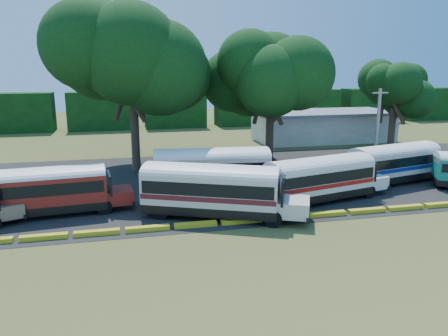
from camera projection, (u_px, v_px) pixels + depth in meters
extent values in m
plane|color=#334316|center=(268.00, 227.00, 27.60)|extent=(160.00, 160.00, 0.00)
cube|color=black|center=(236.00, 179.00, 39.20)|extent=(64.00, 24.00, 0.02)
cube|color=gold|center=(44.00, 237.00, 25.52)|extent=(2.70, 0.45, 0.30)
cube|color=gold|center=(97.00, 233.00, 26.18)|extent=(2.70, 0.45, 0.30)
cube|color=gold|center=(148.00, 229.00, 26.85)|extent=(2.70, 0.45, 0.30)
cube|color=gold|center=(196.00, 225.00, 27.52)|extent=(2.70, 0.45, 0.30)
cube|color=gold|center=(241.00, 221.00, 28.18)|extent=(2.70, 0.45, 0.30)
cube|color=gold|center=(285.00, 217.00, 28.85)|extent=(2.70, 0.45, 0.30)
cube|color=gold|center=(327.00, 214.00, 29.51)|extent=(2.70, 0.45, 0.30)
cube|color=gold|center=(367.00, 211.00, 30.18)|extent=(2.70, 0.45, 0.30)
cube|color=gold|center=(405.00, 208.00, 30.85)|extent=(2.70, 0.45, 0.30)
cube|color=gold|center=(441.00, 205.00, 31.51)|extent=(2.70, 0.45, 0.30)
cube|color=silver|center=(323.00, 127.00, 59.64)|extent=(18.00, 8.00, 3.60)
cube|color=slate|center=(323.00, 113.00, 59.19)|extent=(19.00, 9.00, 0.40)
cube|color=black|center=(20.00, 113.00, 67.12)|extent=(10.00, 4.00, 6.00)
cube|color=black|center=(100.00, 111.00, 69.78)|extent=(10.00, 4.00, 6.00)
cube|color=black|center=(175.00, 109.00, 72.45)|extent=(10.00, 4.00, 6.00)
cube|color=black|center=(245.00, 108.00, 75.11)|extent=(10.00, 4.00, 6.00)
cube|color=black|center=(309.00, 106.00, 77.77)|extent=(10.00, 4.00, 6.00)
cube|color=black|center=(370.00, 105.00, 80.44)|extent=(10.00, 4.00, 6.00)
cube|color=black|center=(426.00, 104.00, 83.10)|extent=(10.00, 4.00, 6.00)
cube|color=#8C6D57|center=(8.00, 209.00, 28.19)|extent=(2.31, 2.53, 0.89)
cube|color=black|center=(22.00, 212.00, 28.71)|extent=(0.97, 2.21, 0.28)
cylinder|color=black|center=(105.00, 207.00, 29.77)|extent=(1.03, 0.38, 1.01)
cylinder|color=black|center=(103.00, 199.00, 31.77)|extent=(1.03, 0.38, 1.01)
cube|color=black|center=(43.00, 206.00, 29.51)|extent=(8.48, 3.30, 0.56)
cube|color=maroon|center=(42.00, 189.00, 29.24)|extent=(8.48, 3.30, 1.85)
cube|color=black|center=(41.00, 186.00, 29.19)|extent=(8.15, 3.33, 0.78)
ellipsoid|color=white|center=(40.00, 176.00, 29.03)|extent=(8.48, 3.30, 1.14)
cube|color=maroon|center=(119.00, 195.00, 31.01)|extent=(2.02, 2.38, 0.96)
cube|color=black|center=(109.00, 183.00, 30.59)|extent=(0.37, 2.32, 1.39)
cube|color=black|center=(132.00, 200.00, 31.37)|extent=(0.42, 2.48, 0.30)
cylinder|color=black|center=(273.00, 219.00, 27.36)|extent=(1.12, 0.73, 1.10)
cylinder|color=black|center=(276.00, 208.00, 29.60)|extent=(1.12, 0.73, 1.10)
cylinder|color=black|center=(160.00, 212.00, 28.76)|extent=(1.12, 0.73, 1.10)
cylinder|color=black|center=(171.00, 201.00, 31.00)|extent=(1.12, 0.73, 1.10)
cube|color=black|center=(211.00, 207.00, 29.25)|extent=(9.31, 6.19, 0.60)
cube|color=beige|center=(211.00, 188.00, 28.95)|extent=(9.31, 6.19, 2.00)
cube|color=black|center=(211.00, 185.00, 28.90)|extent=(9.01, 6.10, 0.84)
cube|color=#58161D|center=(211.00, 194.00, 29.04)|extent=(9.25, 6.19, 0.33)
ellipsoid|color=white|center=(211.00, 174.00, 28.73)|extent=(9.31, 6.19, 1.23)
cube|color=beige|center=(294.00, 207.00, 28.15)|extent=(2.79, 3.01, 1.04)
cube|color=black|center=(283.00, 191.00, 28.03)|extent=(1.18, 2.36, 1.50)
cube|color=black|center=(308.00, 214.00, 28.07)|extent=(1.28, 2.53, 0.33)
cube|color=black|center=(148.00, 204.00, 30.10)|extent=(1.28, 2.53, 0.33)
cylinder|color=black|center=(268.00, 188.00, 34.36)|extent=(1.12, 0.40, 1.10)
cylinder|color=black|center=(261.00, 181.00, 36.63)|extent=(1.12, 0.40, 1.10)
cylinder|color=black|center=(172.00, 192.00, 33.32)|extent=(1.12, 0.40, 1.10)
cylinder|color=black|center=(171.00, 184.00, 35.59)|extent=(1.12, 0.40, 1.10)
cube|color=black|center=(212.00, 184.00, 34.86)|extent=(9.23, 3.53, 0.61)
cube|color=beige|center=(212.00, 168.00, 34.57)|extent=(9.23, 3.53, 2.01)
cube|color=black|center=(212.00, 165.00, 34.51)|extent=(8.88, 3.56, 0.85)
cube|color=#4D1713|center=(212.00, 173.00, 34.66)|extent=(9.15, 3.57, 0.33)
ellipsoid|color=white|center=(212.00, 156.00, 34.34)|extent=(9.23, 3.53, 1.24)
cube|color=beige|center=(279.00, 178.00, 35.55)|extent=(2.19, 2.59, 1.05)
cube|color=black|center=(271.00, 165.00, 35.21)|extent=(0.39, 2.54, 1.51)
cube|color=black|center=(290.00, 183.00, 35.78)|extent=(0.43, 2.70, 0.33)
cube|color=black|center=(156.00, 188.00, 34.27)|extent=(0.43, 2.70, 0.33)
cylinder|color=black|center=(369.00, 192.00, 33.48)|extent=(1.07, 0.52, 1.03)
cylinder|color=black|center=(349.00, 185.00, 35.39)|extent=(1.07, 0.52, 1.03)
cylinder|color=black|center=(295.00, 204.00, 30.40)|extent=(1.07, 0.52, 1.03)
cylinder|color=black|center=(277.00, 196.00, 32.31)|extent=(1.07, 0.52, 1.03)
cube|color=black|center=(319.00, 193.00, 32.64)|extent=(8.79, 4.50, 0.56)
cube|color=white|center=(320.00, 177.00, 32.36)|extent=(8.79, 4.50, 1.88)
cube|color=black|center=(320.00, 174.00, 32.31)|extent=(8.47, 4.48, 0.79)
cube|color=#A41310|center=(319.00, 182.00, 32.45)|extent=(8.71, 4.52, 0.31)
ellipsoid|color=white|center=(320.00, 165.00, 32.15)|extent=(8.79, 4.50, 1.15)
cube|color=white|center=(370.00, 181.00, 34.83)|extent=(2.33, 2.63, 0.98)
cube|color=black|center=(365.00, 170.00, 34.32)|extent=(0.71, 2.33, 1.41)
cube|color=black|center=(378.00, 185.00, 35.31)|extent=(0.78, 2.49, 0.31)
cube|color=black|center=(272.00, 202.00, 30.82)|extent=(0.78, 2.49, 0.31)
cylinder|color=black|center=(435.00, 175.00, 38.60)|extent=(1.07, 0.53, 1.03)
cylinder|color=black|center=(414.00, 170.00, 40.52)|extent=(1.07, 0.53, 1.03)
cylinder|color=black|center=(376.00, 185.00, 35.50)|extent=(1.07, 0.53, 1.03)
cylinder|color=black|center=(357.00, 179.00, 37.42)|extent=(1.07, 0.53, 1.03)
cube|color=black|center=(392.00, 176.00, 37.75)|extent=(8.83, 4.52, 0.57)
cube|color=beige|center=(394.00, 162.00, 37.47)|extent=(8.83, 4.52, 1.89)
cube|color=black|center=(394.00, 159.00, 37.42)|extent=(8.52, 4.50, 0.79)
cube|color=navy|center=(393.00, 166.00, 37.56)|extent=(8.76, 4.54, 0.31)
ellipsoid|color=white|center=(395.00, 151.00, 37.26)|extent=(8.83, 4.52, 1.16)
cube|color=beige|center=(433.00, 166.00, 39.95)|extent=(2.34, 2.65, 0.98)
cube|color=black|center=(430.00, 156.00, 39.44)|extent=(0.71, 2.34, 1.42)
cube|color=black|center=(439.00, 170.00, 40.43)|extent=(0.78, 2.50, 0.31)
cube|color=black|center=(356.00, 183.00, 35.93)|extent=(0.78, 2.50, 0.31)
cylinder|color=black|center=(445.00, 179.00, 37.35)|extent=(0.95, 0.62, 0.92)
cube|color=black|center=(435.00, 181.00, 36.60)|extent=(1.08, 2.13, 0.28)
cylinder|color=#36281B|center=(135.00, 133.00, 41.81)|extent=(0.80, 0.80, 7.44)
cylinder|color=#36281B|center=(146.00, 98.00, 41.78)|extent=(1.34, 2.69, 4.25)
cylinder|color=#36281B|center=(123.00, 99.00, 41.66)|extent=(2.08, 2.36, 4.25)
cylinder|color=#36281B|center=(131.00, 100.00, 39.83)|extent=(2.74, 0.90, 4.25)
ellipsoid|color=black|center=(132.00, 56.00, 40.20)|extent=(12.08, 12.08, 8.86)
cylinder|color=#36281B|center=(270.00, 133.00, 44.93)|extent=(0.80, 0.80, 6.46)
cylinder|color=#36281B|center=(280.00, 105.00, 45.00)|extent=(1.23, 2.41, 3.72)
cylinder|color=#36281B|center=(258.00, 105.00, 44.87)|extent=(1.88, 2.12, 3.72)
cylinder|color=#36281B|center=(272.00, 107.00, 43.04)|extent=(2.44, 0.85, 3.72)
ellipsoid|color=black|center=(271.00, 71.00, 43.51)|extent=(10.25, 10.25, 7.52)
cylinder|color=#36281B|center=(392.00, 129.00, 52.15)|extent=(0.80, 0.80, 5.16)
cylinder|color=#36281B|center=(400.00, 110.00, 52.34)|extent=(1.10, 2.02, 3.01)
cylinder|color=#36281B|center=(382.00, 110.00, 52.22)|extent=(1.62, 1.81, 3.01)
cylinder|color=#36281B|center=(398.00, 112.00, 50.38)|extent=(2.04, 0.78, 3.01)
ellipsoid|color=black|center=(395.00, 86.00, 50.99)|extent=(6.75, 6.75, 4.95)
cylinder|color=gray|center=(377.00, 131.00, 41.22)|extent=(0.30, 0.30, 7.91)
cube|color=gray|center=(380.00, 93.00, 40.41)|extent=(1.60, 0.12, 0.12)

